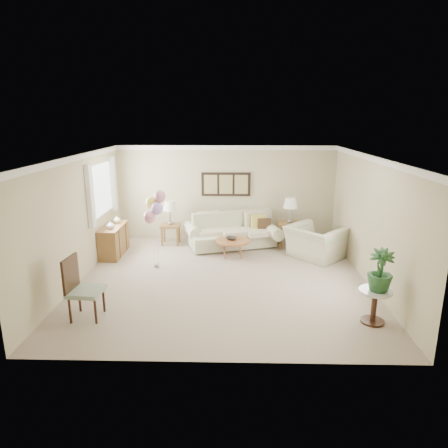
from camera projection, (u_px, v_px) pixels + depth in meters
name	position (u px, v px, depth m)	size (l,w,h in m)	color
ground_plane	(223.00, 279.00, 8.49)	(6.00, 6.00, 0.00)	tan
room_shell	(218.00, 203.00, 8.17)	(6.04, 6.04, 2.60)	#C7BC8F
wall_art_triptych	(226.00, 184.00, 10.96)	(1.35, 0.06, 0.65)	black
sofa	(232.00, 233.00, 10.57)	(2.67, 1.52, 0.89)	beige
end_table_left	(171.00, 227.00, 10.72)	(0.51, 0.47, 0.56)	brown
end_table_right	(289.00, 226.00, 10.49)	(0.61, 0.56, 0.67)	brown
lamp_left	(170.00, 207.00, 10.57)	(0.36, 0.36, 0.63)	gray
lamp_right	(290.00, 204.00, 10.33)	(0.37, 0.37, 0.65)	gray
coffee_table	(233.00, 241.00, 9.77)	(0.83, 0.83, 0.42)	#9E6A30
decor_bowl	(231.00, 238.00, 9.79)	(0.25, 0.25, 0.06)	black
armchair	(315.00, 242.00, 9.69)	(1.21, 1.06, 0.79)	beige
side_table	(375.00, 298.00, 6.58)	(0.54, 0.54, 0.58)	silver
potted_plant	(380.00, 270.00, 6.43)	(0.40, 0.40, 0.71)	#1B431F
accent_chair	(81.00, 287.00, 6.72)	(0.58, 0.58, 1.09)	gray
credenza	(114.00, 240.00, 9.91)	(0.46, 1.20, 0.74)	brown
vase_white	(110.00, 225.00, 9.56)	(0.18, 0.18, 0.19)	silver
vase_sage	(117.00, 219.00, 10.09)	(0.18, 0.18, 0.18)	beige
balloon_cluster	(154.00, 207.00, 8.80)	(0.47, 0.47, 1.79)	gray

